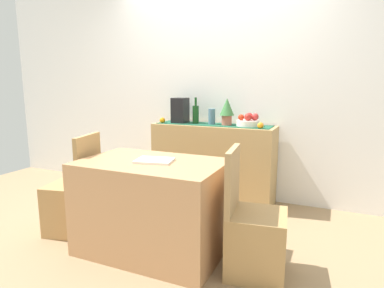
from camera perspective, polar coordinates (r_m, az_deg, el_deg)
ground_plane at (r=3.14m, az=-3.34°, el=-14.90°), size 6.40×6.40×0.02m
room_wall_rear at (r=3.93m, az=4.46°, el=10.61°), size 6.40×0.06×2.70m
sideboard_console at (r=3.77m, az=3.68°, el=-3.31°), size 1.38×0.42×0.88m
table_runner at (r=3.69m, az=3.76°, el=3.40°), size 1.30×0.32×0.01m
fruit_bowl at (r=3.58m, az=9.67°, el=3.60°), size 0.24×0.24×0.06m
apple_left at (r=3.53m, az=9.71°, el=4.65°), size 0.08×0.08×0.08m
apple_upper at (r=3.56m, az=10.90°, el=4.66°), size 0.08×0.08×0.08m
apple_rear at (r=3.62m, az=9.92°, el=4.77°), size 0.08×0.08×0.08m
apple_center at (r=3.56m, az=8.53°, el=4.62°), size 0.06×0.06×0.06m
wine_bottle at (r=3.76m, az=0.64°, el=5.22°), size 0.07×0.07×0.30m
coffee_maker at (r=3.84m, az=-2.07°, el=5.84°), size 0.16×0.18×0.29m
ceramic_vase at (r=3.69m, az=3.46°, el=4.74°), size 0.08×0.08×0.18m
potted_plant at (r=3.63m, az=6.09°, el=5.93°), size 0.16×0.16×0.30m
orange_loose_far at (r=3.43m, az=11.82°, el=3.16°), size 0.07×0.07×0.07m
orange_loose_near_bowl at (r=3.86m, az=-5.17°, el=4.13°), size 0.07×0.07×0.07m
dining_table at (r=2.68m, az=-6.88°, el=-10.70°), size 1.12×0.72×0.74m
open_book at (r=2.56m, az=-6.55°, el=-2.86°), size 0.32×0.26×0.02m
chair_near_window at (r=3.20m, az=-19.81°, el=-9.71°), size 0.48×0.48×0.90m
chair_by_corner at (r=2.44m, az=10.76°, el=-15.72°), size 0.45×0.45×0.90m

